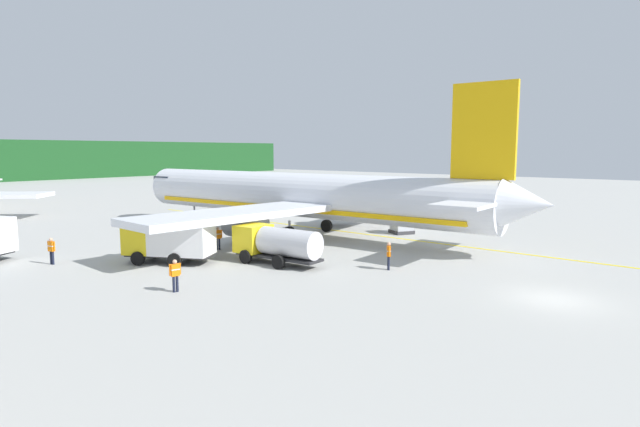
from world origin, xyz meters
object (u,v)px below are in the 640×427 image
(crew_loader_left, at_px, (175,273))
(crew_marshaller, at_px, (389,253))
(service_truck_fuel, at_px, (276,243))
(crew_loader_right, at_px, (218,236))
(crew_supervisor, at_px, (51,249))
(cargo_container_near, at_px, (402,222))
(airliner_foreground, at_px, (300,196))
(service_truck_baggage, at_px, (170,240))

(crew_loader_left, bearing_deg, crew_marshaller, -27.38)
(service_truck_fuel, xyz_separation_m, crew_loader_right, (0.61, 6.64, -0.38))
(crew_supervisor, bearing_deg, cargo_container_near, -23.54)
(airliner_foreground, relative_size, service_truck_fuel, 6.64)
(airliner_foreground, height_order, cargo_container_near, airliner_foreground)
(crew_loader_right, bearing_deg, crew_supervisor, 156.22)
(crew_marshaller, height_order, crew_loader_right, crew_marshaller)
(crew_marshaller, bearing_deg, crew_loader_left, 152.62)
(crew_loader_left, bearing_deg, crew_loader_right, 39.78)
(crew_loader_right, height_order, crew_supervisor, crew_supervisor)
(service_truck_baggage, bearing_deg, crew_loader_right, 12.63)
(crew_loader_right, xyz_separation_m, crew_supervisor, (-10.03, 4.42, 0.02))
(airliner_foreground, distance_m, crew_marshaller, 14.84)
(airliner_foreground, height_order, crew_marshaller, airliner_foreground)
(cargo_container_near, height_order, crew_marshaller, cargo_container_near)
(cargo_container_near, relative_size, crew_loader_right, 1.39)
(service_truck_fuel, height_order, crew_loader_left, service_truck_fuel)
(crew_loader_left, bearing_deg, service_truck_baggage, 57.68)
(crew_marshaller, xyz_separation_m, crew_loader_left, (-11.38, 5.89, -0.01))
(service_truck_baggage, xyz_separation_m, crew_loader_right, (4.84, 1.08, -0.52))
(airliner_foreground, bearing_deg, service_truck_fuel, -145.95)
(cargo_container_near, xyz_separation_m, crew_loader_right, (-15.30, 6.61, 0.01))
(crew_marshaller, bearing_deg, crew_supervisor, 125.65)
(airliner_foreground, relative_size, cargo_container_near, 17.52)
(service_truck_fuel, xyz_separation_m, crew_loader_left, (-8.16, -0.66, -0.37))
(service_truck_baggage, bearing_deg, airliner_foreground, 4.16)
(cargo_container_near, xyz_separation_m, crew_loader_left, (-24.07, -0.69, 0.01))
(service_truck_fuel, distance_m, crew_marshaller, 7.31)
(crew_loader_left, bearing_deg, airliner_foreground, 22.03)
(airliner_foreground, relative_size, service_truck_baggage, 6.89)
(service_truck_fuel, distance_m, cargo_container_near, 15.91)
(airliner_foreground, xyz_separation_m, crew_supervisor, (-19.15, 4.49, -2.35))
(crew_marshaller, xyz_separation_m, crew_loader_right, (-2.60, 13.20, -0.01))
(service_truck_baggage, distance_m, crew_loader_right, 4.98)
(service_truck_fuel, bearing_deg, crew_supervisor, 130.41)
(cargo_container_near, bearing_deg, service_truck_baggage, 164.65)
(service_truck_baggage, bearing_deg, crew_marshaller, -58.44)
(service_truck_fuel, bearing_deg, crew_marshaller, -63.86)
(service_truck_fuel, xyz_separation_m, service_truck_baggage, (-4.22, 5.56, 0.14))
(cargo_container_near, bearing_deg, crew_loader_right, 156.62)
(airliner_foreground, distance_m, crew_supervisor, 19.81)
(airliner_foreground, xyz_separation_m, crew_marshaller, (-6.51, -13.13, -2.36))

